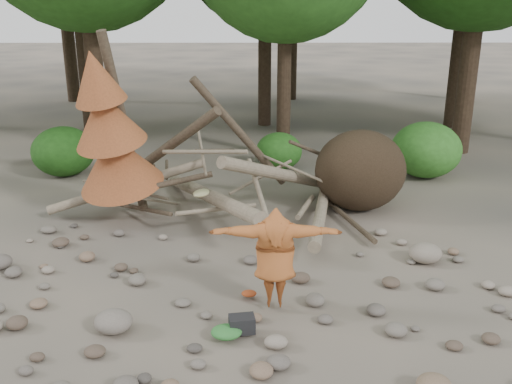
{
  "coord_description": "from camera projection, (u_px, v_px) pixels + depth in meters",
  "views": [
    {
      "loc": [
        -0.02,
        -8.87,
        4.93
      ],
      "look_at": [
        0.06,
        1.5,
        1.4
      ],
      "focal_mm": 40.0,
      "sensor_mm": 36.0,
      "label": 1
    }
  ],
  "objects": [
    {
      "name": "deadfall_pile",
      "position": [
        336.0,
        173.0,
        13.7
      ],
      "size": [
        8.55,
        5.24,
        3.3
      ],
      "color": "#332619",
      "rests_on": "ground"
    },
    {
      "name": "cloth_orange",
      "position": [
        249.0,
        296.0,
        9.86
      ],
      "size": [
        0.26,
        0.21,
        0.1
      ],
      "primitive_type": "ellipsoid",
      "color": "#A03E1B",
      "rests_on": "ground"
    },
    {
      "name": "dead_conifer",
      "position": [
        111.0,
        134.0,
        12.47
      ],
      "size": [
        2.06,
        2.16,
        4.35
      ],
      "color": "#4C3F30",
      "rests_on": "ground"
    },
    {
      "name": "bush_left",
      "position": [
        63.0,
        151.0,
        16.53
      ],
      "size": [
        1.8,
        1.8,
        1.44
      ],
      "primitive_type": "ellipsoid",
      "color": "#205316",
      "rests_on": "ground"
    },
    {
      "name": "cloth_green",
      "position": [
        226.0,
        335.0,
        8.65
      ],
      "size": [
        0.47,
        0.4,
        0.18
      ],
      "primitive_type": "ellipsoid",
      "color": "#2C6E2E",
      "rests_on": "ground"
    },
    {
      "name": "bush_right",
      "position": [
        426.0,
        150.0,
        16.39
      ],
      "size": [
        2.0,
        2.0,
        1.6
      ],
      "primitive_type": "ellipsoid",
      "color": "#367D27",
      "rests_on": "ground"
    },
    {
      "name": "backpack",
      "position": [
        242.0,
        327.0,
        8.76
      ],
      "size": [
        0.43,
        0.32,
        0.26
      ],
      "primitive_type": "cube",
      "rotation": [
        0.0,
        0.0,
        0.15
      ],
      "color": "black",
      "rests_on": "ground"
    },
    {
      "name": "boulder_mid_right",
      "position": [
        425.0,
        253.0,
        11.17
      ],
      "size": [
        0.64,
        0.58,
        0.39
      ],
      "primitive_type": "ellipsoid",
      "color": "gray",
      "rests_on": "ground"
    },
    {
      "name": "bush_mid",
      "position": [
        279.0,
        151.0,
        17.19
      ],
      "size": [
        1.4,
        1.4,
        1.12
      ],
      "primitive_type": "ellipsoid",
      "color": "#2B6A1E",
      "rests_on": "ground"
    },
    {
      "name": "ground",
      "position": [
        253.0,
        295.0,
        9.99
      ],
      "size": [
        120.0,
        120.0,
        0.0
      ],
      "primitive_type": "plane",
      "color": "#514C44",
      "rests_on": "ground"
    },
    {
      "name": "frisbee_thrower",
      "position": [
        275.0,
        257.0,
        9.27
      ],
      "size": [
        2.38,
        0.62,
        1.98
      ],
      "color": "#A85626",
      "rests_on": "ground"
    },
    {
      "name": "boulder_front_left",
      "position": [
        113.0,
        321.0,
        8.84
      ],
      "size": [
        0.6,
        0.54,
        0.36
      ],
      "primitive_type": "ellipsoid",
      "color": "slate",
      "rests_on": "ground"
    }
  ]
}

